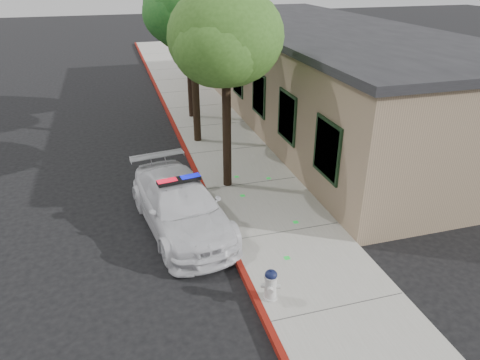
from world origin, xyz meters
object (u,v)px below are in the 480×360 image
(fire_hydrant, at_px, (271,284))
(street_tree_far, at_px, (188,23))
(clapboard_building, at_px, (319,73))
(street_tree_near, at_px, (226,41))
(street_tree_mid, at_px, (192,10))
(police_car, at_px, (181,205))

(fire_hydrant, xyz_separation_m, street_tree_far, (0.73, 12.81, 3.76))
(clapboard_building, relative_size, street_tree_near, 3.47)
(street_tree_mid, distance_m, street_tree_far, 3.22)
(clapboard_building, distance_m, street_tree_near, 8.65)
(street_tree_near, relative_size, street_tree_far, 1.09)
(fire_hydrant, relative_size, street_tree_near, 0.12)
(street_tree_mid, bearing_deg, fire_hydrant, -92.16)
(police_car, bearing_deg, street_tree_mid, 66.25)
(street_tree_mid, height_order, street_tree_far, street_tree_mid)
(clapboard_building, distance_m, street_tree_far, 6.18)
(fire_hydrant, height_order, street_tree_near, street_tree_near)
(street_tree_mid, bearing_deg, police_car, -105.32)
(police_car, xyz_separation_m, fire_hydrant, (1.31, -3.58, -0.18))
(clapboard_building, bearing_deg, street_tree_far, 165.46)
(police_car, height_order, street_tree_near, street_tree_near)
(clapboard_building, bearing_deg, street_tree_mid, -164.63)
(clapboard_building, relative_size, street_tree_mid, 3.18)
(police_car, relative_size, street_tree_far, 0.92)
(fire_hydrant, height_order, street_tree_far, street_tree_far)
(police_car, height_order, street_tree_mid, street_tree_mid)
(clapboard_building, height_order, fire_hydrant, clapboard_building)
(police_car, height_order, street_tree_far, street_tree_far)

